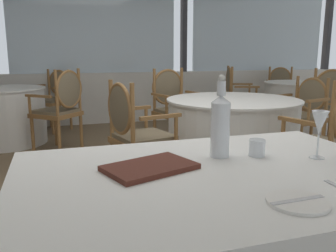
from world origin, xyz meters
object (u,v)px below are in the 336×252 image
object	(u,v)px
water_bottle	(220,124)
dining_chair_0_3	(334,136)
dining_chair_0_2	(134,128)
dining_chair_1_0	(62,104)
menu_book	(150,167)
dining_chair_0_1	(173,102)
dining_chair_1_1	(54,95)
side_plate	(298,202)
dining_chair_0_0	(304,110)
dining_chair_2_3	(282,88)
wine_glass	(320,124)
water_tumbler	(257,148)
dining_chair_2_0	(236,93)
dining_chair_2_1	(326,100)

from	to	relation	value
water_bottle	dining_chair_0_3	world-z (taller)	water_bottle
dining_chair_0_2	dining_chair_1_0	distance (m)	1.64
menu_book	dining_chair_0_3	distance (m)	1.79
dining_chair_0_1	dining_chair_1_1	world-z (taller)	dining_chair_0_1
side_plate	dining_chair_0_0	bearing A→B (deg)	51.58
water_bottle	dining_chair_0_1	distance (m)	2.92
menu_book	dining_chair_2_3	xyz separation A→B (m)	(3.60, 4.32, -0.19)
wine_glass	water_tumbler	size ratio (longest dim) A/B	2.78
dining_chair_0_1	dining_chair_1_0	size ratio (longest dim) A/B	1.00
water_bottle	water_tumbler	world-z (taller)	water_bottle
wine_glass	dining_chair_1_0	bearing A→B (deg)	107.04
dining_chair_1_0	dining_chair_0_1	bearing A→B (deg)	-147.75
dining_chair_1_0	dining_chair_2_3	distance (m)	4.04
water_tumbler	dining_chair_0_1	xyz separation A→B (m)	(0.56, 2.86, -0.19)
dining_chair_0_1	water_tumbler	bearing A→B (deg)	-25.68
dining_chair_0_2	dining_chair_1_1	xyz separation A→B (m)	(-0.62, 2.91, -0.01)
side_plate	water_bottle	xyz separation A→B (m)	(-0.01, 0.52, 0.14)
side_plate	dining_chair_0_1	size ratio (longest dim) A/B	0.19
dining_chair_1_1	dining_chair_2_3	world-z (taller)	dining_chair_2_3
dining_chair_0_1	dining_chair_2_0	xyz separation A→B (m)	(1.31, 0.81, -0.01)
dining_chair_0_2	dining_chair_2_1	bearing A→B (deg)	3.73
wine_glass	water_tumbler	xyz separation A→B (m)	(-0.23, 0.11, -0.11)
dining_chair_0_2	dining_chair_0_3	distance (m)	1.53
water_tumbler	dining_chair_0_1	bearing A→B (deg)	78.83
wine_glass	dining_chair_1_0	world-z (taller)	dining_chair_1_0
dining_chair_1_0	dining_chair_2_1	world-z (taller)	dining_chair_1_0
side_plate	dining_chair_0_2	bearing A→B (deg)	91.65
water_tumbler	menu_book	bearing A→B (deg)	-174.93
dining_chair_0_1	dining_chair_1_1	size ratio (longest dim) A/B	1.07
side_plate	dining_chair_2_1	bearing A→B (deg)	47.76
side_plate	water_tumbler	distance (m)	0.50
side_plate	dining_chair_2_1	world-z (taller)	dining_chair_2_1
side_plate	dining_chair_0_1	world-z (taller)	dining_chair_0_1
dining_chair_1_1	dining_chair_0_3	bearing A→B (deg)	69.60
dining_chair_1_1	side_plate	bearing A→B (deg)	49.71
water_bottle	dining_chair_2_1	size ratio (longest dim) A/B	0.35
dining_chair_1_1	dining_chair_2_3	xyz separation A→B (m)	(3.94, -0.17, 0.00)
water_bottle	water_tumbler	distance (m)	0.19
dining_chair_0_0	dining_chair_0_2	bearing A→B (deg)	0.00
dining_chair_2_0	dining_chair_2_1	size ratio (longest dim) A/B	0.98
dining_chair_1_1	dining_chair_1_0	bearing A→B (deg)	45.21
dining_chair_0_3	dining_chair_2_0	distance (m)	3.01
menu_book	dining_chair_0_1	world-z (taller)	dining_chair_0_1
dining_chair_0_0	dining_chair_1_0	world-z (taller)	dining_chair_1_0
menu_book	dining_chair_2_0	world-z (taller)	dining_chair_2_0
side_plate	dining_chair_2_0	bearing A→B (deg)	63.99
dining_chair_0_3	dining_chair_0_0	bearing A→B (deg)	-44.71
dining_chair_2_1	dining_chair_2_3	size ratio (longest dim) A/B	1.07
dining_chair_2_0	dining_chair_1_0	bearing A→B (deg)	-148.71
side_plate	dining_chair_2_1	size ratio (longest dim) A/B	0.19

